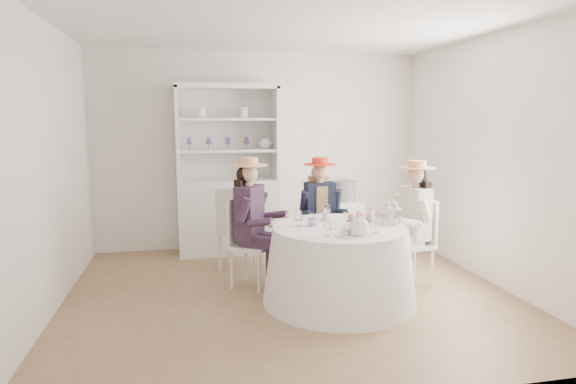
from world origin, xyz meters
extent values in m
plane|color=olive|center=(0.00, 0.00, 0.00)|extent=(4.50, 4.50, 0.00)
plane|color=white|center=(0.00, 0.00, 2.70)|extent=(4.50, 4.50, 0.00)
plane|color=silver|center=(0.00, 2.00, 1.35)|extent=(4.50, 0.00, 4.50)
plane|color=silver|center=(0.00, -2.00, 1.35)|extent=(4.50, 0.00, 4.50)
plane|color=silver|center=(-2.25, 0.00, 1.35)|extent=(0.00, 4.50, 4.50)
plane|color=silver|center=(2.25, 0.00, 1.35)|extent=(0.00, 4.50, 4.50)
cone|color=white|center=(0.44, -0.28, 0.37)|extent=(1.51, 1.51, 0.73)
cylinder|color=white|center=(0.44, -0.28, 0.74)|extent=(1.31, 1.31, 0.02)
cube|color=silver|center=(-0.48, 1.72, 0.50)|extent=(1.36, 0.61, 0.99)
cube|color=silver|center=(-0.48, 1.94, 1.60)|extent=(1.32, 0.16, 1.21)
cube|color=silver|center=(-0.48, 1.72, 2.20)|extent=(1.36, 0.61, 0.07)
cube|color=silver|center=(-1.12, 1.72, 1.60)|extent=(0.09, 0.50, 1.21)
cube|color=silver|center=(0.16, 1.72, 1.60)|extent=(0.09, 0.50, 1.21)
cube|color=silver|center=(-0.48, 1.72, 1.38)|extent=(1.27, 0.55, 0.03)
cube|color=silver|center=(-0.48, 1.72, 1.78)|extent=(1.27, 0.55, 0.03)
sphere|color=white|center=(0.02, 1.72, 1.46)|extent=(0.15, 0.15, 0.15)
cube|color=silver|center=(1.16, 1.75, 0.32)|extent=(0.50, 0.50, 0.64)
cylinder|color=black|center=(1.16, 1.75, 0.78)|extent=(0.35, 0.35, 0.29)
cube|color=silver|center=(-0.36, 0.30, 0.44)|extent=(0.55, 0.55, 0.04)
cylinder|color=silver|center=(-0.31, 0.09, 0.22)|extent=(0.04, 0.04, 0.43)
cylinder|color=silver|center=(-0.14, 0.35, 0.22)|extent=(0.04, 0.04, 0.43)
cylinder|color=silver|center=(-0.58, 0.25, 0.22)|extent=(0.04, 0.04, 0.43)
cylinder|color=silver|center=(-0.41, 0.52, 0.22)|extent=(0.04, 0.04, 0.43)
cube|color=silver|center=(-0.51, 0.40, 0.71)|extent=(0.23, 0.33, 0.49)
cube|color=black|center=(-0.37, 0.31, 0.81)|extent=(0.36, 0.41, 0.57)
cube|color=black|center=(-0.30, 0.16, 0.52)|extent=(0.35, 0.29, 0.12)
cylinder|color=black|center=(-0.19, 0.09, 0.23)|extent=(0.10, 0.10, 0.45)
cylinder|color=black|center=(-0.45, 0.12, 0.88)|extent=(0.19, 0.17, 0.27)
cube|color=black|center=(-0.21, 0.31, 0.52)|extent=(0.35, 0.29, 0.12)
cylinder|color=black|center=(-0.09, 0.24, 0.23)|extent=(0.10, 0.10, 0.45)
cylinder|color=black|center=(-0.23, 0.47, 0.88)|extent=(0.19, 0.17, 0.27)
cylinder|color=#D8A889|center=(-0.37, 0.31, 1.12)|extent=(0.09, 0.09, 0.08)
sphere|color=#D8A889|center=(-0.37, 0.31, 1.22)|extent=(0.19, 0.19, 0.19)
sphere|color=black|center=(-0.41, 0.34, 1.21)|extent=(0.19, 0.19, 0.19)
cube|color=black|center=(-0.44, 0.36, 0.98)|extent=(0.19, 0.24, 0.38)
cylinder|color=tan|center=(-0.37, 0.31, 1.31)|extent=(0.39, 0.39, 0.01)
cylinder|color=tan|center=(-0.37, 0.31, 1.35)|extent=(0.20, 0.20, 0.08)
cube|color=silver|center=(0.51, 0.70, 0.43)|extent=(0.39, 0.39, 0.04)
cylinder|color=silver|center=(0.36, 0.54, 0.21)|extent=(0.03, 0.03, 0.42)
cylinder|color=silver|center=(0.66, 0.55, 0.21)|extent=(0.03, 0.03, 0.42)
cylinder|color=silver|center=(0.35, 0.85, 0.21)|extent=(0.03, 0.03, 0.42)
cylinder|color=silver|center=(0.66, 0.86, 0.21)|extent=(0.03, 0.03, 0.42)
cube|color=silver|center=(0.50, 0.87, 0.69)|extent=(0.36, 0.04, 0.48)
cube|color=black|center=(0.51, 0.72, 0.78)|extent=(0.35, 0.20, 0.55)
cube|color=tan|center=(0.51, 0.72, 0.78)|extent=(0.14, 0.21, 0.48)
cube|color=black|center=(0.43, 0.58, 0.50)|extent=(0.13, 0.33, 0.11)
cylinder|color=black|center=(0.43, 0.45, 0.22)|extent=(0.10, 0.10, 0.44)
cylinder|color=black|center=(0.31, 0.68, 0.85)|extent=(0.09, 0.17, 0.26)
cube|color=black|center=(0.60, 0.59, 0.50)|extent=(0.13, 0.33, 0.11)
cylinder|color=black|center=(0.60, 0.45, 0.22)|extent=(0.10, 0.10, 0.44)
cylinder|color=black|center=(0.71, 0.69, 0.85)|extent=(0.09, 0.17, 0.26)
cylinder|color=#D8A889|center=(0.51, 0.72, 1.08)|extent=(0.09, 0.09, 0.08)
sphere|color=#D8A889|center=(0.51, 0.72, 1.18)|extent=(0.18, 0.18, 0.18)
sphere|color=tan|center=(0.51, 0.76, 1.17)|extent=(0.18, 0.18, 0.18)
cube|color=tan|center=(0.51, 0.80, 0.94)|extent=(0.23, 0.08, 0.36)
cylinder|color=red|center=(0.51, 0.72, 1.27)|extent=(0.38, 0.38, 0.01)
cylinder|color=red|center=(0.51, 0.72, 1.31)|extent=(0.19, 0.19, 0.08)
cube|color=silver|center=(1.37, 0.04, 0.43)|extent=(0.45, 0.45, 0.04)
cylinder|color=silver|center=(1.19, 0.16, 0.21)|extent=(0.03, 0.03, 0.42)
cylinder|color=silver|center=(1.25, -0.14, 0.21)|extent=(0.03, 0.03, 0.42)
cylinder|color=silver|center=(1.49, 0.22, 0.21)|extent=(0.03, 0.03, 0.42)
cylinder|color=silver|center=(1.55, -0.08, 0.21)|extent=(0.03, 0.03, 0.42)
cube|color=silver|center=(1.54, 0.07, 0.69)|extent=(0.10, 0.36, 0.48)
cube|color=silver|center=(1.39, 0.04, 0.79)|extent=(0.25, 0.38, 0.56)
cube|color=silver|center=(1.24, 0.10, 0.51)|extent=(0.34, 0.18, 0.12)
cylinder|color=silver|center=(1.11, 0.08, 0.22)|extent=(0.10, 0.10, 0.44)
cylinder|color=silver|center=(1.31, 0.23, 0.85)|extent=(0.18, 0.12, 0.26)
cube|color=silver|center=(1.27, -0.07, 0.51)|extent=(0.34, 0.18, 0.12)
cylinder|color=silver|center=(1.14, -0.09, 0.22)|extent=(0.10, 0.10, 0.44)
cylinder|color=silver|center=(1.39, -0.16, 0.85)|extent=(0.18, 0.12, 0.26)
cylinder|color=#D8A889|center=(1.39, 0.04, 1.08)|extent=(0.09, 0.09, 0.08)
sphere|color=#D8A889|center=(1.39, 0.04, 1.19)|extent=(0.18, 0.18, 0.18)
sphere|color=black|center=(1.43, 0.05, 1.17)|extent=(0.18, 0.18, 0.18)
cube|color=black|center=(1.46, 0.06, 0.95)|extent=(0.12, 0.24, 0.36)
cylinder|color=tan|center=(1.39, 0.04, 1.28)|extent=(0.38, 0.38, 0.01)
cylinder|color=tan|center=(1.39, 0.04, 1.31)|extent=(0.19, 0.19, 0.08)
cube|color=silver|center=(-0.44, 0.98, 0.46)|extent=(0.54, 0.54, 0.04)
cylinder|color=silver|center=(-0.22, 1.06, 0.23)|extent=(0.04, 0.04, 0.45)
cylinder|color=silver|center=(-0.53, 1.19, 0.23)|extent=(0.04, 0.04, 0.45)
cylinder|color=silver|center=(-0.36, 0.76, 0.23)|extent=(0.04, 0.04, 0.45)
cylinder|color=silver|center=(-0.66, 0.89, 0.23)|extent=(0.04, 0.04, 0.45)
cube|color=silver|center=(-0.52, 0.81, 0.74)|extent=(0.37, 0.18, 0.51)
imported|color=white|center=(0.19, -0.20, 0.79)|extent=(0.09, 0.09, 0.07)
imported|color=white|center=(0.37, 0.01, 0.79)|extent=(0.08, 0.08, 0.07)
imported|color=white|center=(0.68, -0.11, 0.79)|extent=(0.10, 0.10, 0.07)
imported|color=white|center=(0.64, -0.31, 0.78)|extent=(0.25, 0.25, 0.06)
sphere|color=pink|center=(0.69, -0.35, 0.85)|extent=(0.07, 0.07, 0.07)
sphere|color=white|center=(0.67, -0.31, 0.85)|extent=(0.07, 0.07, 0.07)
sphere|color=pink|center=(0.64, -0.29, 0.85)|extent=(0.07, 0.07, 0.07)
sphere|color=white|center=(0.59, -0.30, 0.85)|extent=(0.07, 0.07, 0.07)
sphere|color=pink|center=(0.57, -0.33, 0.85)|extent=(0.07, 0.07, 0.07)
sphere|color=white|center=(0.57, -0.37, 0.85)|extent=(0.07, 0.07, 0.07)
sphere|color=pink|center=(0.59, -0.41, 0.85)|extent=(0.07, 0.07, 0.07)
sphere|color=white|center=(0.64, -0.41, 0.85)|extent=(0.07, 0.07, 0.07)
sphere|color=pink|center=(0.67, -0.39, 0.85)|extent=(0.07, 0.07, 0.07)
sphere|color=white|center=(0.49, -0.67, 0.83)|extent=(0.18, 0.18, 0.18)
cylinder|color=white|center=(0.60, -0.67, 0.84)|extent=(0.10, 0.03, 0.09)
cylinder|color=white|center=(0.49, -0.67, 0.92)|extent=(0.04, 0.04, 0.02)
cylinder|color=white|center=(0.40, -0.64, 0.76)|extent=(0.26, 0.26, 0.01)
cube|color=beige|center=(0.36, -0.66, 0.78)|extent=(0.06, 0.04, 0.03)
cube|color=beige|center=(0.40, -0.64, 0.79)|extent=(0.07, 0.05, 0.03)
cube|color=beige|center=(0.45, -0.62, 0.78)|extent=(0.07, 0.06, 0.03)
cube|color=beige|center=(0.38, -0.60, 0.79)|extent=(0.07, 0.07, 0.03)
cube|color=beige|center=(0.43, -0.68, 0.78)|extent=(0.06, 0.07, 0.03)
cylinder|color=white|center=(0.97, -0.29, 0.76)|extent=(0.24, 0.24, 0.01)
cylinder|color=white|center=(0.97, -0.29, 0.83)|extent=(0.02, 0.02, 0.16)
cylinder|color=white|center=(0.97, -0.29, 0.91)|extent=(0.18, 0.18, 0.01)
camera|label=1|loc=(-0.98, -4.66, 1.79)|focal=30.00mm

